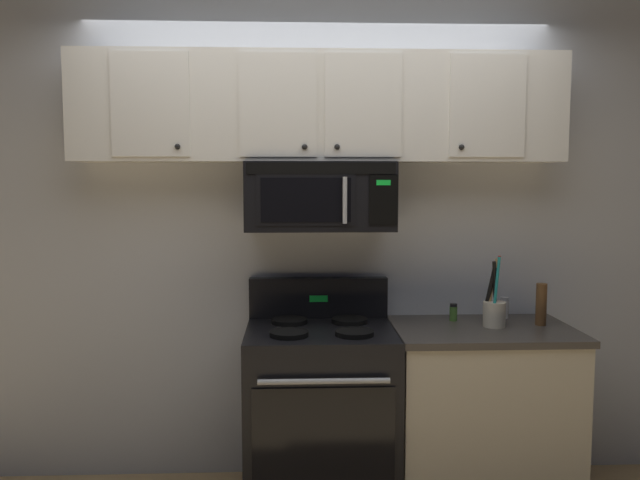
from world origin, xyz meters
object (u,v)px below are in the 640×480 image
utensil_crock_cream (494,308)px  salt_shaker (504,308)px  stove_range (321,411)px  pepper_mill (541,304)px  spice_jar (453,312)px  over_range_microwave (320,196)px

utensil_crock_cream → salt_shaker: (0.12, 0.20, -0.04)m
stove_range → salt_shaker: (1.02, 0.22, 0.49)m
pepper_mill → spice_jar: bearing=164.5°
stove_range → utensil_crock_cream: bearing=1.0°
stove_range → salt_shaker: size_ratio=9.77×
over_range_microwave → spice_jar: (0.72, 0.04, -0.63)m
over_range_microwave → salt_shaker: bearing=5.6°
stove_range → over_range_microwave: over_range_microwave is taller
pepper_mill → salt_shaker: bearing=127.9°
salt_shaker → utensil_crock_cream: bearing=-120.7°
spice_jar → utensil_crock_cream: bearing=-39.6°
utensil_crock_cream → salt_shaker: 0.24m
over_range_microwave → stove_range: bearing=-89.9°
utensil_crock_cream → pepper_mill: size_ratio=1.68×
stove_range → pepper_mill: (1.16, 0.04, 0.54)m
utensil_crock_cream → spice_jar: 0.23m
over_range_microwave → salt_shaker: 1.20m
stove_range → spice_jar: size_ratio=12.01×
salt_shaker → stove_range: bearing=-168.0°
stove_range → salt_shaker: bearing=12.0°
utensil_crock_cream → spice_jar: utensil_crock_cream is taller
over_range_microwave → spice_jar: size_ratio=8.15×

